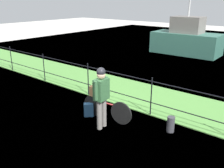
# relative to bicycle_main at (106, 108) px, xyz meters

# --- Properties ---
(ground_plane) EXTENTS (60.00, 60.00, 0.00)m
(ground_plane) POSITION_rel_bicycle_main_xyz_m (-0.43, -0.93, -0.35)
(ground_plane) COLOR beige
(grass_strip) EXTENTS (27.00, 2.40, 0.03)m
(grass_strip) POSITION_rel_bicycle_main_xyz_m (-0.43, 2.21, -0.33)
(grass_strip) COLOR #569342
(grass_strip) RESTS_ON ground
(harbor_water) EXTENTS (30.00, 30.00, 0.00)m
(harbor_water) POSITION_rel_bicycle_main_xyz_m (-0.43, 8.68, -0.34)
(harbor_water) COLOR #426684
(harbor_water) RESTS_ON ground
(iron_fence) EXTENTS (18.04, 0.04, 1.19)m
(iron_fence) POSITION_rel_bicycle_main_xyz_m (-0.43, 1.03, 0.35)
(iron_fence) COLOR black
(iron_fence) RESTS_ON ground
(bicycle_main) EXTENTS (1.62, 0.22, 0.65)m
(bicycle_main) POSITION_rel_bicycle_main_xyz_m (0.00, 0.00, 0.00)
(bicycle_main) COLOR black
(bicycle_main) RESTS_ON ground
(wooden_crate) EXTENTS (0.36, 0.27, 0.30)m
(wooden_crate) POSITION_rel_bicycle_main_xyz_m (-0.35, -0.03, 0.45)
(wooden_crate) COLOR olive
(wooden_crate) RESTS_ON bicycle_main
(terrier_dog) EXTENTS (0.32, 0.16, 0.18)m
(terrier_dog) POSITION_rel_bicycle_main_xyz_m (-0.32, -0.03, 0.68)
(terrier_dog) COLOR #4C3D2D
(terrier_dog) RESTS_ON wooden_crate
(cyclist_person) EXTENTS (0.29, 0.54, 1.68)m
(cyclist_person) POSITION_rel_bicycle_main_xyz_m (0.21, -0.43, 0.66)
(cyclist_person) COLOR slate
(cyclist_person) RESTS_ON ground
(backpack_on_paving) EXTENTS (0.33, 0.33, 0.40)m
(backpack_on_paving) POSITION_rel_bicycle_main_xyz_m (-0.55, -0.16, -0.15)
(backpack_on_paving) COLOR #28517A
(backpack_on_paving) RESTS_ON ground
(mooring_bollard) EXTENTS (0.20, 0.20, 0.42)m
(mooring_bollard) POSITION_rel_bicycle_main_xyz_m (1.76, 0.53, -0.13)
(mooring_bollard) COLOR #38383D
(mooring_bollard) RESTS_ON ground
(moored_boat_near) EXTENTS (4.18, 1.93, 3.90)m
(moored_boat_near) POSITION_rel_bicycle_main_xyz_m (-1.99, 10.13, 0.53)
(moored_boat_near) COLOR #336656
(moored_boat_near) RESTS_ON ground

